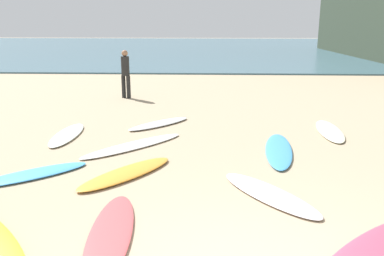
% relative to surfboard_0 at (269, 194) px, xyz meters
% --- Properties ---
extents(ocean_water, '(120.00, 40.00, 0.08)m').
position_rel_surfboard_0_xyz_m(ocean_water, '(-0.55, 34.34, 0.01)').
color(ocean_water, '#426675').
rests_on(ocean_water, ground_plane).
extents(surfboard_0, '(1.64, 1.99, 0.06)m').
position_rel_surfboard_0_xyz_m(surfboard_0, '(0.00, 0.00, 0.00)').
color(surfboard_0, silver).
rests_on(surfboard_0, ground_plane).
extents(surfboard_1, '(0.74, 2.29, 0.07)m').
position_rel_surfboard_0_xyz_m(surfboard_1, '(-2.17, -1.31, 0.00)').
color(surfboard_1, '#D85356').
rests_on(surfboard_1, ground_plane).
extents(surfboard_2, '(1.86, 1.64, 0.07)m').
position_rel_surfboard_0_xyz_m(surfboard_2, '(-4.02, 0.65, 0.00)').
color(surfboard_2, '#449FE4').
rests_on(surfboard_2, ground_plane).
extents(surfboard_3, '(1.67, 1.75, 0.08)m').
position_rel_surfboard_0_xyz_m(surfboard_3, '(-2.23, 4.28, 0.01)').
color(surfboard_3, silver).
rests_on(surfboard_3, ground_plane).
extents(surfboard_4, '(0.60, 2.06, 0.07)m').
position_rel_surfboard_0_xyz_m(surfboard_4, '(-4.27, 3.17, 0.01)').
color(surfboard_4, white).
rests_on(surfboard_4, ground_plane).
extents(surfboard_5, '(0.73, 2.15, 0.07)m').
position_rel_surfboard_0_xyz_m(surfboard_5, '(2.00, 3.77, 0.00)').
color(surfboard_5, '#EBE8C5').
rests_on(surfboard_5, ground_plane).
extents(surfboard_6, '(1.69, 2.00, 0.08)m').
position_rel_surfboard_0_xyz_m(surfboard_6, '(-2.38, 0.76, 0.01)').
color(surfboard_6, gold).
rests_on(surfboard_6, ground_plane).
extents(surfboard_8, '(2.15, 2.22, 0.06)m').
position_rel_surfboard_0_xyz_m(surfboard_8, '(-2.56, 2.40, -0.00)').
color(surfboard_8, silver).
rests_on(surfboard_8, ground_plane).
extents(surfboard_9, '(2.09, 1.93, 0.07)m').
position_rel_surfboard_0_xyz_m(surfboard_9, '(1.07, -1.49, 0.00)').
color(surfboard_9, '#DC4560').
rests_on(surfboard_9, ground_plane).
extents(surfboard_10, '(0.87, 2.47, 0.07)m').
position_rel_surfboard_0_xyz_m(surfboard_10, '(0.51, 2.19, 0.01)').
color(surfboard_10, '#439BDD').
rests_on(surfboard_10, ground_plane).
extents(beachgoer_near, '(0.36, 0.36, 1.65)m').
position_rel_surfboard_0_xyz_m(beachgoer_near, '(-3.82, 8.01, 0.89)').
color(beachgoer_near, black).
rests_on(beachgoer_near, ground_plane).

